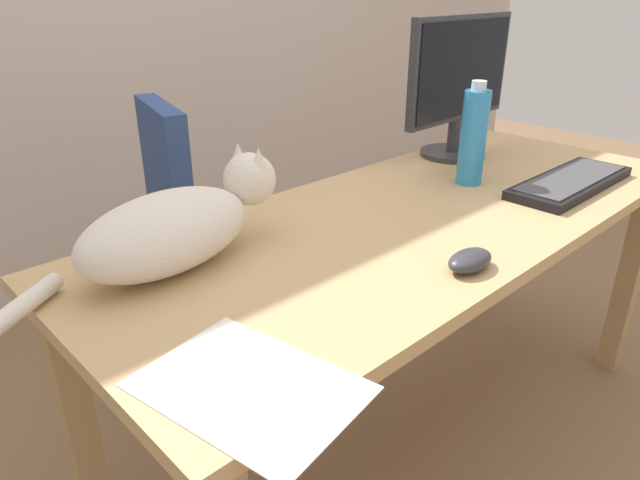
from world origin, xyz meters
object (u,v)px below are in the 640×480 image
Objects in this scene: cat at (176,226)px; keyboard at (570,182)px; water_bottle at (473,137)px; office_chair at (219,261)px; monitor at (460,82)px; computer_mouse at (470,260)px.

keyboard is at bearing -17.63° from cat.
cat is at bearing 172.51° from water_bottle.
office_chair is at bearing 122.84° from water_bottle.
office_chair is 0.88m from water_bottle.
monitor reaches higher than keyboard.
water_bottle is (0.41, -0.63, 0.45)m from office_chair.
cat is (-0.42, -0.52, 0.41)m from office_chair.
cat is (-1.02, -0.07, -0.15)m from monitor.
office_chair is 1.07m from keyboard.
water_bottle is (0.83, -0.11, 0.05)m from cat.
cat is 0.83m from water_bottle.
computer_mouse is (-0.03, -0.92, 0.34)m from office_chair.
water_bottle is at bearing -57.16° from office_chair.
keyboard is 0.72× the size of cat.
keyboard is 1.04m from cat.
computer_mouse is at bearing -172.45° from keyboard.
keyboard is (0.57, -0.84, 0.34)m from office_chair.
office_chair is at bearing 124.37° from keyboard.
monitor is (0.60, -0.45, 0.55)m from office_chair.
computer_mouse is at bearing -146.84° from water_bottle.
computer_mouse reaches higher than keyboard.
monitor is 0.81m from computer_mouse.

